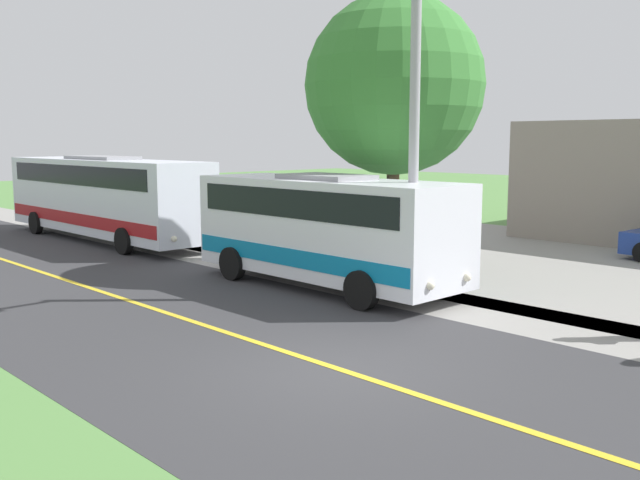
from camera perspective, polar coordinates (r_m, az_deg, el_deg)
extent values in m
plane|color=#548442|center=(11.92, 1.44, -10.32)|extent=(120.00, 120.00, 0.00)
cube|color=#333335|center=(11.92, 1.44, -10.31)|extent=(8.00, 100.00, 0.01)
cube|color=gray|center=(15.89, 14.88, -5.90)|extent=(2.40, 100.00, 0.01)
cube|color=gold|center=(11.92, 1.44, -10.28)|extent=(0.16, 100.00, 0.00)
cube|color=white|center=(18.13, 0.49, 1.08)|extent=(2.43, 7.68, 2.42)
cube|color=#0C72A5|center=(18.22, 0.48, -0.98)|extent=(2.47, 7.53, 0.44)
cube|color=black|center=(18.06, 0.49, 3.17)|extent=(2.47, 6.91, 0.70)
cube|color=gray|center=(18.02, 0.49, 5.10)|extent=(1.46, 2.30, 0.12)
cylinder|color=black|center=(17.63, 8.74, -2.87)|extent=(0.25, 0.90, 0.90)
cylinder|color=black|center=(15.81, 3.34, -4.04)|extent=(0.25, 0.90, 0.90)
cylinder|color=black|center=(20.83, -1.68, -1.11)|extent=(0.25, 0.90, 0.90)
cylinder|color=black|center=(19.32, -7.04, -1.88)|extent=(0.25, 0.90, 0.90)
sphere|color=#F2EACC|center=(16.30, 11.70, -2.94)|extent=(0.20, 0.20, 0.20)
sphere|color=#F2EACC|center=(15.24, 8.83, -3.63)|extent=(0.20, 0.20, 0.20)
cube|color=silver|center=(27.91, -16.99, 3.44)|extent=(2.31, 11.66, 2.70)
cube|color=maroon|center=(27.98, -16.92, 1.82)|extent=(2.35, 11.42, 0.44)
cube|color=black|center=(27.86, -17.05, 5.08)|extent=(2.35, 10.49, 0.70)
cube|color=gray|center=(27.84, -17.11, 6.33)|extent=(1.39, 3.50, 0.12)
cylinder|color=black|center=(25.47, -10.88, 0.42)|extent=(0.25, 0.90, 0.90)
cylinder|color=black|center=(24.31, -15.46, -0.08)|extent=(0.25, 0.90, 0.90)
cylinder|color=black|center=(31.75, -17.97, 1.65)|extent=(0.25, 0.90, 0.90)
cylinder|color=black|center=(30.83, -21.84, 1.29)|extent=(0.25, 0.90, 0.90)
sphere|color=#F2EACC|center=(23.31, -8.99, 0.39)|extent=(0.20, 0.20, 0.20)
sphere|color=#F2EACC|center=(22.62, -11.64, 0.10)|extent=(0.20, 0.20, 0.20)
cylinder|color=#9E9EA3|center=(16.73, 7.57, 8.72)|extent=(0.24, 0.24, 7.95)
cylinder|color=brown|center=(20.38, 5.84, 2.19)|extent=(0.36, 0.36, 3.39)
sphere|color=#387A33|center=(20.34, 5.98, 12.26)|extent=(5.01, 5.01, 5.01)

